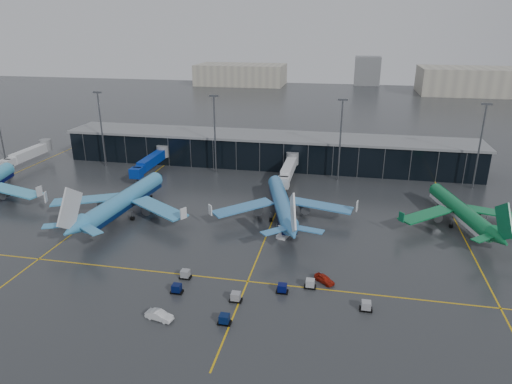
% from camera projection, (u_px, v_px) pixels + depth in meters
% --- Properties ---
extents(ground, '(600.00, 600.00, 0.00)m').
position_uv_depth(ground, '(219.00, 242.00, 103.09)').
color(ground, '#282B2D').
rests_on(ground, ground).
extents(terminal_pier, '(142.00, 17.00, 10.70)m').
position_uv_depth(terminal_pier, '(267.00, 150.00, 158.23)').
color(terminal_pier, black).
rests_on(terminal_pier, ground).
extents(jet_bridges, '(94.00, 27.50, 7.20)m').
position_uv_depth(jet_bridges, '(150.00, 162.00, 147.52)').
color(jet_bridges, '#595B60').
rests_on(jet_bridges, ground).
extents(flood_masts, '(203.00, 0.50, 25.50)m').
position_uv_depth(flood_masts, '(276.00, 134.00, 143.37)').
color(flood_masts, '#595B60').
rests_on(flood_masts, ground).
extents(distant_hangars, '(260.00, 71.00, 22.00)m').
position_uv_depth(distant_hangars, '(382.00, 78.00, 339.21)').
color(distant_hangars, '#B2AD99').
rests_on(distant_hangars, ground).
extents(taxi_lines, '(220.00, 120.00, 0.02)m').
position_uv_depth(taxi_lines, '(270.00, 227.00, 111.00)').
color(taxi_lines, gold).
rests_on(taxi_lines, ground).
extents(airliner_arkefly, '(43.44, 48.49, 13.93)m').
position_uv_depth(airliner_arkefly, '(124.00, 190.00, 115.16)').
color(airliner_arkefly, '#3C91C6').
rests_on(airliner_arkefly, ground).
extents(airliner_klm_near, '(47.05, 50.68, 13.03)m').
position_uv_depth(airliner_klm_near, '(282.00, 194.00, 114.10)').
color(airliner_klm_near, '#3980BE').
rests_on(airliner_klm_near, ground).
extents(airliner_aer_lingus, '(42.82, 46.29, 12.02)m').
position_uv_depth(airliner_aer_lingus, '(462.00, 202.00, 110.32)').
color(airliner_aer_lingus, '#0D6D39').
rests_on(airliner_aer_lingus, ground).
extents(baggage_carts, '(36.33, 15.25, 1.70)m').
position_uv_depth(baggage_carts, '(253.00, 294.00, 82.12)').
color(baggage_carts, black).
rests_on(baggage_carts, ground).
extents(mobile_airstair, '(3.03, 3.70, 3.45)m').
position_uv_depth(mobile_airstair, '(283.00, 234.00, 105.38)').
color(mobile_airstair, white).
rests_on(mobile_airstair, ground).
extents(service_van_red, '(4.40, 4.20, 1.48)m').
position_uv_depth(service_van_red, '(324.00, 279.00, 86.86)').
color(service_van_red, '#9E1A0C').
rests_on(service_van_red, ground).
extents(service_van_white, '(5.07, 2.62, 1.59)m').
position_uv_depth(service_van_white, '(159.00, 315.00, 75.92)').
color(service_van_white, silver).
rests_on(service_van_white, ground).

